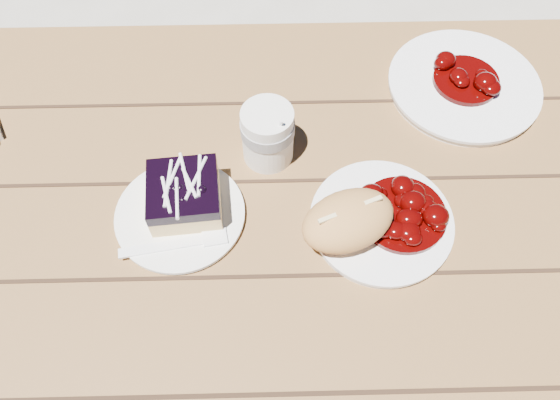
{
  "coord_description": "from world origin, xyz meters",
  "views": [
    {
      "loc": [
        -0.06,
        -0.39,
        1.46
      ],
      "look_at": [
        -0.05,
        0.01,
        0.81
      ],
      "focal_mm": 35.0,
      "sensor_mm": 36.0,
      "label": 1
    }
  ],
  "objects_px": {
    "bread_roll": "(348,221)",
    "coffee_cup": "(268,135)",
    "main_plate": "(381,222)",
    "second_plate": "(464,86)",
    "picnic_table": "(310,270)",
    "dessert_plate": "(180,215)",
    "blueberry_cake": "(184,195)"
  },
  "relations": [
    {
      "from": "picnic_table",
      "to": "dessert_plate",
      "type": "bearing_deg",
      "value": 174.51
    },
    {
      "from": "blueberry_cake",
      "to": "coffee_cup",
      "type": "bearing_deg",
      "value": 33.61
    },
    {
      "from": "dessert_plate",
      "to": "blueberry_cake",
      "type": "height_order",
      "value": "blueberry_cake"
    },
    {
      "from": "picnic_table",
      "to": "blueberry_cake",
      "type": "xyz_separation_m",
      "value": [
        -0.19,
        0.03,
        0.2
      ]
    },
    {
      "from": "picnic_table",
      "to": "dessert_plate",
      "type": "distance_m",
      "value": 0.26
    },
    {
      "from": "bread_roll",
      "to": "second_plate",
      "type": "relative_size",
      "value": 0.53
    },
    {
      "from": "main_plate",
      "to": "second_plate",
      "type": "distance_m",
      "value": 0.32
    },
    {
      "from": "dessert_plate",
      "to": "bread_roll",
      "type": "bearing_deg",
      "value": -9.45
    },
    {
      "from": "main_plate",
      "to": "dessert_plate",
      "type": "xyz_separation_m",
      "value": [
        -0.3,
        0.02,
        -0.0
      ]
    },
    {
      "from": "bread_roll",
      "to": "dessert_plate",
      "type": "xyz_separation_m",
      "value": [
        -0.24,
        0.04,
        -0.05
      ]
    },
    {
      "from": "dessert_plate",
      "to": "blueberry_cake",
      "type": "bearing_deg",
      "value": 56.31
    },
    {
      "from": "main_plate",
      "to": "second_plate",
      "type": "bearing_deg",
      "value": 56.67
    },
    {
      "from": "bread_roll",
      "to": "blueberry_cake",
      "type": "height_order",
      "value": "bread_roll"
    },
    {
      "from": "picnic_table",
      "to": "second_plate",
      "type": "height_order",
      "value": "second_plate"
    },
    {
      "from": "bread_roll",
      "to": "second_plate",
      "type": "xyz_separation_m",
      "value": [
        0.23,
        0.29,
        -0.04
      ]
    },
    {
      "from": "main_plate",
      "to": "blueberry_cake",
      "type": "bearing_deg",
      "value": 172.99
    },
    {
      "from": "picnic_table",
      "to": "main_plate",
      "type": "relative_size",
      "value": 9.79
    },
    {
      "from": "picnic_table",
      "to": "dessert_plate",
      "type": "xyz_separation_m",
      "value": [
        -0.2,
        0.02,
        0.17
      ]
    },
    {
      "from": "picnic_table",
      "to": "blueberry_cake",
      "type": "distance_m",
      "value": 0.28
    },
    {
      "from": "picnic_table",
      "to": "coffee_cup",
      "type": "height_order",
      "value": "coffee_cup"
    },
    {
      "from": "picnic_table",
      "to": "coffee_cup",
      "type": "distance_m",
      "value": 0.26
    },
    {
      "from": "picnic_table",
      "to": "second_plate",
      "type": "bearing_deg",
      "value": 44.3
    },
    {
      "from": "main_plate",
      "to": "blueberry_cake",
      "type": "xyz_separation_m",
      "value": [
        -0.29,
        0.04,
        0.03
      ]
    },
    {
      "from": "main_plate",
      "to": "coffee_cup",
      "type": "xyz_separation_m",
      "value": [
        -0.16,
        0.13,
        0.04
      ]
    },
    {
      "from": "picnic_table",
      "to": "coffee_cup",
      "type": "relative_size",
      "value": 20.1
    },
    {
      "from": "bread_roll",
      "to": "coffee_cup",
      "type": "xyz_separation_m",
      "value": [
        -0.11,
        0.15,
        -0.0
      ]
    },
    {
      "from": "blueberry_cake",
      "to": "dessert_plate",
      "type": "bearing_deg",
      "value": -128.81
    },
    {
      "from": "main_plate",
      "to": "dessert_plate",
      "type": "bearing_deg",
      "value": 176.09
    },
    {
      "from": "dessert_plate",
      "to": "coffee_cup",
      "type": "bearing_deg",
      "value": 40.52
    },
    {
      "from": "main_plate",
      "to": "coffee_cup",
      "type": "relative_size",
      "value": 2.05
    },
    {
      "from": "picnic_table",
      "to": "second_plate",
      "type": "xyz_separation_m",
      "value": [
        0.27,
        0.27,
        0.17
      ]
    },
    {
      "from": "coffee_cup",
      "to": "second_plate",
      "type": "distance_m",
      "value": 0.37
    }
  ]
}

